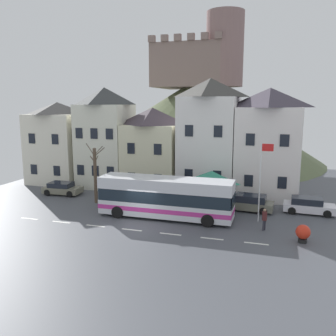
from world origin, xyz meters
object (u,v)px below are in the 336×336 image
Objects in this scene: parked_car_01 at (62,188)px; public_bench at (238,201)px; transit_bus at (166,198)px; bare_tree_00 at (95,174)px; townhouse_01 at (105,138)px; townhouse_00 at (59,143)px; townhouse_04 at (268,143)px; flagpole at (261,176)px; pedestrian_00 at (264,217)px; harbour_buoy at (303,233)px; pedestrian_01 at (220,207)px; bus_shelter at (212,177)px; hilltop_castle at (192,119)px; townhouse_02 at (153,149)px; townhouse_03 at (210,136)px; parked_car_02 at (308,206)px; parked_car_00 at (249,203)px.

parked_car_01 is 17.77m from public_bench.
bare_tree_00 is (-7.62, 2.39, 1.06)m from transit_bus.
parked_car_01 is at bearing 161.31° from transit_bus.
public_bench is 0.27× the size of bare_tree_00.
townhouse_01 is 14.01m from transit_bus.
townhouse_04 reaches higher than townhouse_00.
bare_tree_00 is at bearing 175.47° from flagpole.
pedestrian_00 is 3.32m from flagpole.
transit_bus is 10.72m from harbour_buoy.
pedestrian_01 is at bearing -108.07° from public_bench.
townhouse_01 is at bearing 156.04° from bus_shelter.
hilltop_castle is at bearing 115.18° from harbour_buoy.
transit_bus is (9.89, -9.17, -3.81)m from townhouse_01.
townhouse_00 is 6.17× the size of public_bench.
bus_shelter is at bearing -17.61° from townhouse_00.
townhouse_01 reaches higher than townhouse_02.
bare_tree_00 reaches higher than pedestrian_00.
townhouse_03 is at bearing -178.13° from townhouse_04.
public_bench is 0.24× the size of flagpole.
townhouse_03 is 7.31m from bus_shelter.
hilltop_castle is (-6.59, 20.31, 0.87)m from townhouse_03.
townhouse_00 is at bearing 160.57° from flagpole.
townhouse_04 is 1.71× the size of flagpole.
townhouse_02 is 14.17m from flagpole.
harbour_buoy is 0.22× the size of bare_tree_00.
public_bench is at bearing 43.61° from transit_bus.
townhouse_01 reaches higher than pedestrian_00.
townhouse_01 is at bearing 155.24° from flagpole.
transit_bus is at bearing -30.48° from townhouse_00.
hilltop_castle is 30.80m from parked_car_02.
parked_car_00 is 18.81m from parked_car_01.
parked_car_00 is 1.12× the size of parked_car_01.
transit_bus is 7.40m from public_bench.
townhouse_03 reaches higher than parked_car_00.
harbour_buoy is (6.25, -4.00, -0.13)m from pedestrian_01.
townhouse_02 is 11.88m from pedestrian_01.
parked_car_02 is at bearing -15.90° from townhouse_02.
parked_car_02 is 2.55× the size of pedestrian_00.
pedestrian_01 is at bearing -11.88° from parked_car_01.
bus_shelter reaches higher than parked_car_00.
bus_shelter is 10.79m from bare_tree_00.
parked_car_00 is at bearing 107.25° from pedestrian_00.
townhouse_02 is at bearing -172.79° from townhouse_03.
parked_car_01 is at bearing -106.24° from hilltop_castle.
townhouse_02 is at bearing -21.50° from parked_car_00.
townhouse_01 is 17.48m from townhouse_04.
townhouse_00 is at bearing 178.31° from townhouse_02.
bus_shelter is at bearing -77.59° from townhouse_03.
harbour_buoy is at bearing -64.82° from hilltop_castle.
townhouse_01 is 17.67m from parked_car_00.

